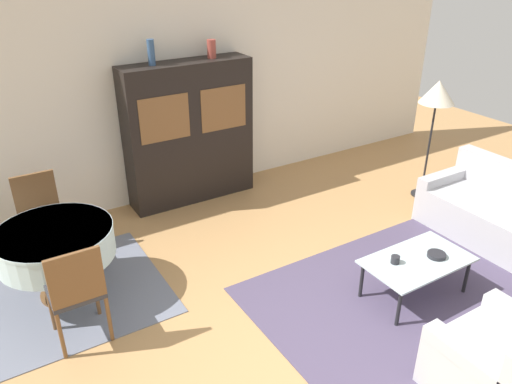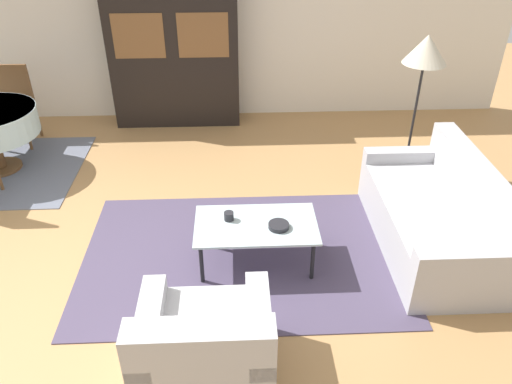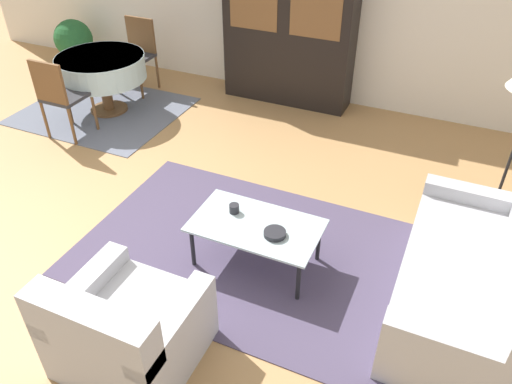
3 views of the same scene
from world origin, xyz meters
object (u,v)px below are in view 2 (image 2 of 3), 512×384
at_px(couch, 437,218).
at_px(dining_chair_far, 13,100).
at_px(display_cabinet, 175,56).
at_px(cup, 229,216).
at_px(coffee_table, 256,228).
at_px(floor_lamp, 425,55).
at_px(armchair, 205,350).
at_px(bowl, 279,226).

xyz_separation_m(couch, dining_chair_far, (-4.64, 2.42, 0.27)).
xyz_separation_m(display_cabinet, cup, (0.71, -3.06, -0.47)).
relative_size(coffee_table, dining_chair_far, 1.09).
height_order(display_cabinet, cup, display_cabinet).
height_order(floor_lamp, cup, floor_lamp).
bearing_deg(display_cabinet, cup, -76.94).
xyz_separation_m(coffee_table, display_cabinet, (-0.94, 3.14, 0.55)).
distance_m(armchair, floor_lamp, 3.69).
relative_size(couch, bowl, 10.15).
bearing_deg(bowl, couch, 9.50).
xyz_separation_m(display_cabinet, dining_chair_far, (-2.02, -0.53, -0.36)).
bearing_deg(bowl, armchair, -116.29).
xyz_separation_m(armchair, cup, (0.16, 1.32, 0.15)).
relative_size(coffee_table, display_cabinet, 0.57).
bearing_deg(dining_chair_far, armchair, 123.77).
distance_m(display_cabinet, cup, 3.18).
bearing_deg(floor_lamp, dining_chair_far, 167.03).
distance_m(display_cabinet, bowl, 3.43).
relative_size(cup, bowl, 0.47).
bearing_deg(dining_chair_far, couch, 152.48).
height_order(couch, armchair, couch).
distance_m(display_cabinet, floor_lamp, 3.24).
xyz_separation_m(cup, bowl, (0.42, -0.13, -0.02)).
distance_m(armchair, dining_chair_far, 4.64).
relative_size(display_cabinet, bowl, 10.45).
bearing_deg(couch, dining_chair_far, 62.48).
distance_m(armchair, coffee_table, 1.31).
bearing_deg(display_cabinet, dining_chair_far, -165.25).
distance_m(armchair, bowl, 1.33).
height_order(couch, bowl, couch).
distance_m(dining_chair_far, cup, 3.73).
bearing_deg(armchair, floor_lamp, 51.30).
relative_size(display_cabinet, dining_chair_far, 1.91).
xyz_separation_m(display_cabinet, floor_lamp, (2.75, -1.63, 0.48)).
height_order(armchair, dining_chair_far, dining_chair_far).
distance_m(floor_lamp, cup, 2.67).
bearing_deg(coffee_table, display_cabinet, 106.75).
relative_size(floor_lamp, bowl, 9.06).
relative_size(couch, display_cabinet, 0.97).
relative_size(armchair, bowl, 4.94).
height_order(armchair, coffee_table, armchair).
height_order(cup, bowl, cup).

